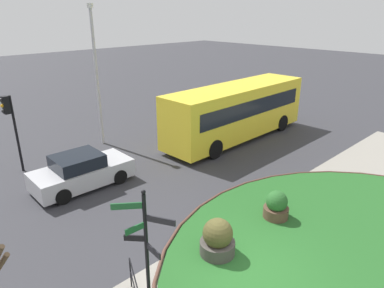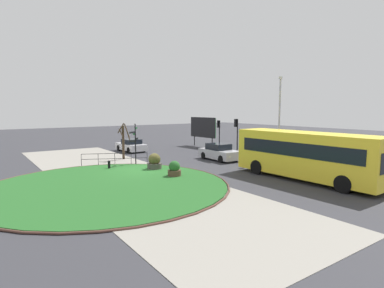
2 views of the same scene
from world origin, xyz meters
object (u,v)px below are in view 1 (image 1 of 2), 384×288
(signpost_directional, at_px, (145,245))
(planter_near_signpost, at_px, (276,207))
(planter_kerbside, at_px, (218,240))
(lamppost_tall, at_px, (96,73))
(bus_yellow, at_px, (237,111))
(car_near_lane, at_px, (82,172))
(traffic_light_near, at_px, (10,117))

(signpost_directional, xyz_separation_m, planter_near_signpost, (5.80, 0.18, -1.50))
(signpost_directional, xyz_separation_m, planter_kerbside, (2.80, 0.27, -1.43))
(signpost_directional, bearing_deg, lamppost_tall, 64.70)
(bus_yellow, height_order, car_near_lane, bus_yellow)
(bus_yellow, height_order, lamppost_tall, lamppost_tall)
(signpost_directional, height_order, car_near_lane, signpost_directional)
(traffic_light_near, bearing_deg, car_near_lane, 108.19)
(traffic_light_near, distance_m, planter_near_signpost, 11.90)
(signpost_directional, relative_size, lamppost_tall, 0.46)
(planter_kerbside, bearing_deg, lamppost_tall, 77.00)
(planter_kerbside, bearing_deg, traffic_light_near, 101.91)
(bus_yellow, xyz_separation_m, traffic_light_near, (-10.82, 4.01, 0.97))
(bus_yellow, relative_size, planter_near_signpost, 8.86)
(car_near_lane, height_order, lamppost_tall, lamppost_tall)
(lamppost_tall, bearing_deg, bus_yellow, -37.53)
(car_near_lane, relative_size, traffic_light_near, 1.15)
(traffic_light_near, height_order, planter_kerbside, traffic_light_near)
(planter_near_signpost, bearing_deg, car_near_lane, 117.85)
(signpost_directional, distance_m, traffic_light_near, 10.71)
(signpost_directional, xyz_separation_m, lamppost_tall, (5.36, 11.33, 1.98))
(signpost_directional, height_order, traffic_light_near, traffic_light_near)
(planter_kerbside, bearing_deg, planter_near_signpost, -1.79)
(planter_near_signpost, bearing_deg, planter_kerbside, 178.21)
(traffic_light_near, relative_size, lamppost_tall, 0.49)
(signpost_directional, bearing_deg, bus_yellow, 30.24)
(bus_yellow, bearing_deg, signpost_directional, -150.70)
(traffic_light_near, bearing_deg, signpost_directional, 82.02)
(bus_yellow, relative_size, car_near_lane, 2.38)
(car_near_lane, distance_m, traffic_light_near, 4.15)
(car_near_lane, xyz_separation_m, lamppost_tall, (3.32, 4.03, 3.29))
(car_near_lane, height_order, traffic_light_near, traffic_light_near)
(lamppost_tall, relative_size, planter_kerbside, 5.81)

